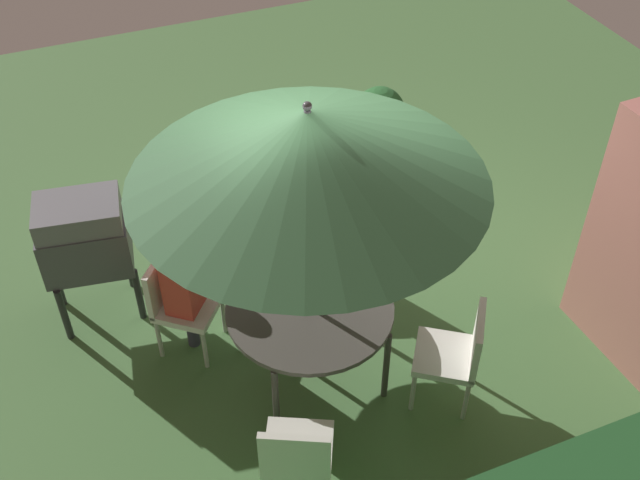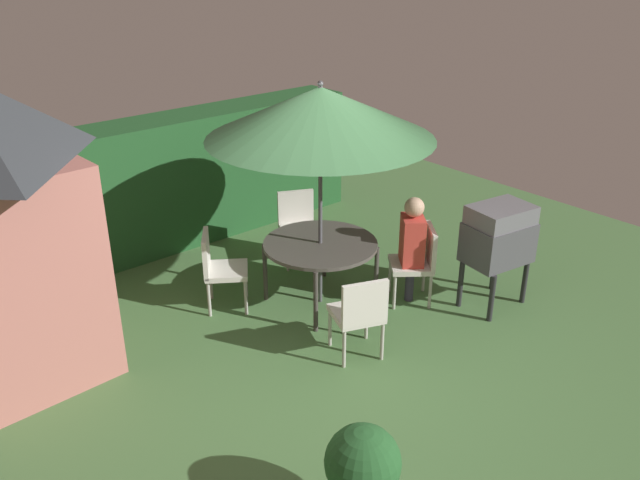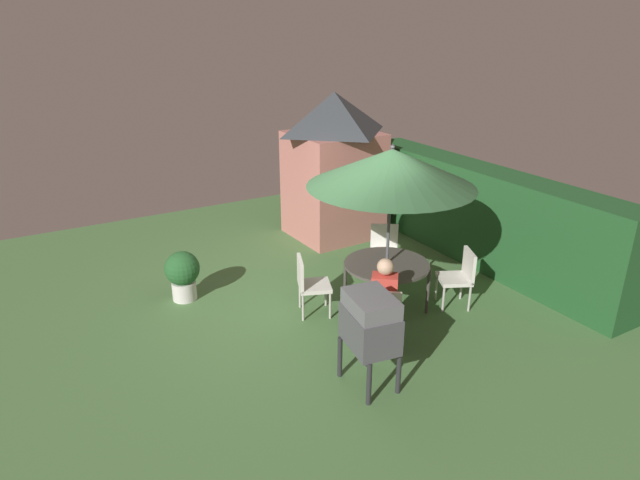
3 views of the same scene
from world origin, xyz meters
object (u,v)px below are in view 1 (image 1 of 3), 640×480
Objects in this scene: bbq_grill at (84,238)px; chair_far_side at (297,454)px; patio_umbrella at (308,147)px; person_in_red at (184,276)px; chair_toward_hedge at (458,351)px; potted_plant_by_shed at (379,118)px; chair_near_shed at (178,298)px; chair_toward_house at (310,228)px; patio_table at (310,312)px.

chair_far_side is (-0.94, 2.32, -0.33)m from bbq_grill.
patio_umbrella is 2.80× the size of chair_far_side.
person_in_red reaches higher than chair_far_side.
chair_far_side is 0.71× the size of person_in_red.
chair_toward_hedge is 1.13× the size of potted_plant_by_shed.
chair_toward_hedge is at bearing 143.35° from chair_near_shed.
person_in_red is at bearing -36.57° from chair_toward_hedge.
bbq_grill reaches higher than chair_far_side.
person_in_red is (1.23, 0.45, 0.26)m from chair_toward_house.
chair_near_shed is at bearing 16.98° from chair_toward_house.
patio_table is at bearing -34.69° from chair_toward_hedge.
potted_plant_by_shed is at bearing -125.28° from patio_umbrella.
potted_plant_by_shed is 0.63× the size of person_in_red.
chair_near_shed is 1.74m from chair_far_side.
chair_near_shed is at bearing -36.65° from chair_toward_hedge.
chair_far_side is 1.47m from chair_toward_hedge.
chair_far_side is 4.26m from potted_plant_by_shed.
person_in_red reaches higher than chair_near_shed.
bbq_grill is 2.53m from chair_far_side.
patio_umbrella reaches higher than person_in_red.
chair_toward_house is 1.33m from person_in_red.
patio_umbrella is at bearing 54.72° from potted_plant_by_shed.
person_in_red is (0.80, -0.64, -1.41)m from patio_umbrella.
person_in_red is at bearing 141.34° from chair_near_shed.
chair_far_side is at bearing 66.21° from chair_toward_house.
bbq_grill is at bearing -42.35° from patio_table.
patio_umbrella is 2.80× the size of chair_toward_hedge.
patio_umbrella is 2.80× the size of chair_near_shed.
chair_toward_hedge reaches higher than potted_plant_by_shed.
chair_toward_house is at bearing -163.02° from chair_near_shed.
patio_table is 0.50× the size of patio_umbrella.
potted_plant_by_shed is (-0.88, -3.21, -0.07)m from chair_toward_hedge.
potted_plant_by_shed is (-2.31, -3.58, -0.07)m from chair_far_side.
patio_table is 1.03m from person_in_red.
bbq_grill reaches higher than chair_near_shed.
patio_table is 1.41× the size of chair_toward_house.
chair_far_side is 1.00× the size of chair_toward_hedge.
bbq_grill is 0.95× the size of person_in_red.
chair_near_shed is at bearing -38.66° from patio_umbrella.
chair_toward_hedge is at bearing 145.31° from patio_table.
patio_table is 3.15m from potted_plant_by_shed.
bbq_grill is at bearing -6.83° from chair_toward_house.
potted_plant_by_shed is at bearing -143.59° from person_in_red.
chair_near_shed and chair_toward_hedge have the same top height.
chair_near_shed reaches higher than potted_plant_by_shed.
chair_toward_hedge is (-0.93, 0.64, -1.67)m from patio_umbrella.
chair_far_side is 1.00× the size of chair_toward_house.
potted_plant_by_shed is at bearing -105.41° from chair_toward_hedge.
chair_far_side reaches higher than potted_plant_by_shed.
chair_toward_house is (-1.29, -0.40, 0.00)m from chair_near_shed.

